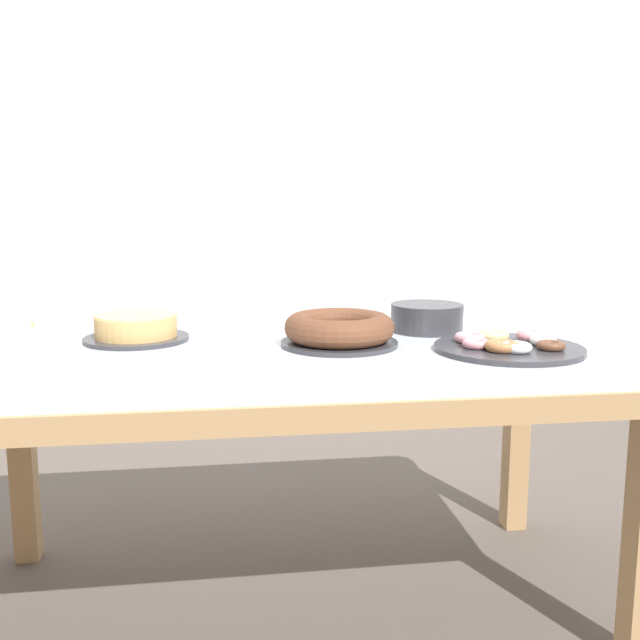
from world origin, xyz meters
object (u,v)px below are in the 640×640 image
object	(u,v)px
cake_golden_bundt	(339,330)
tealight_right_edge	(319,326)
cake_chocolate_round	(136,329)
tealight_near_cakes	(33,329)
tealight_near_front	(341,322)
pastry_platter	(508,346)
plate_stack	(427,318)

from	to	relation	value
cake_golden_bundt	tealight_right_edge	world-z (taller)	cake_golden_bundt
cake_chocolate_round	cake_golden_bundt	size ratio (longest dim) A/B	0.92
tealight_near_cakes	tealight_near_front	distance (m)	0.91
cake_chocolate_round	tealight_near_cakes	bearing A→B (deg)	151.08
tealight_near_cakes	tealight_right_edge	bearing A→B (deg)	-5.41
pastry_platter	cake_golden_bundt	bearing A→B (deg)	162.09
plate_stack	tealight_right_edge	world-z (taller)	plate_stack
plate_stack	tealight_right_edge	xyz separation A→B (m)	(-0.31, 0.06, -0.03)
cake_chocolate_round	tealight_near_front	size ratio (longest dim) A/B	7.09
cake_chocolate_round	tealight_near_front	world-z (taller)	cake_chocolate_round
tealight_near_front	pastry_platter	bearing A→B (deg)	-51.56
cake_golden_bundt	pastry_platter	world-z (taller)	cake_golden_bundt
cake_chocolate_round	pastry_platter	xyz separation A→B (m)	(0.95, -0.27, -0.02)
cake_chocolate_round	plate_stack	world-z (taller)	plate_stack
plate_stack	tealight_right_edge	size ratio (longest dim) A/B	5.25
tealight_right_edge	tealight_near_front	size ratio (longest dim) A/B	1.00
cake_golden_bundt	tealight_near_cakes	distance (m)	0.91
plate_stack	tealight_near_front	size ratio (longest dim) A/B	5.25
cake_golden_bundt	pastry_platter	bearing A→B (deg)	-17.91
pastry_platter	tealight_near_front	size ratio (longest dim) A/B	9.38
cake_chocolate_round	pastry_platter	size ratio (longest dim) A/B	0.76
cake_golden_bundt	plate_stack	distance (m)	0.34
pastry_platter	tealight_right_edge	world-z (taller)	pastry_platter
cake_chocolate_round	tealight_right_edge	size ratio (longest dim) A/B	7.09
cake_chocolate_round	tealight_near_cakes	distance (m)	0.36
plate_stack	tealight_right_edge	distance (m)	0.32
pastry_platter	plate_stack	size ratio (longest dim) A/B	1.79
cake_golden_bundt	cake_chocolate_round	bearing A→B (deg)	165.29
cake_golden_bundt	plate_stack	xyz separation A→B (m)	(0.29, 0.17, -0.00)
pastry_platter	tealight_near_front	xyz separation A→B (m)	(-0.35, 0.44, -0.00)
tealight_near_front	cake_golden_bundt	bearing A→B (deg)	-100.95
cake_chocolate_round	tealight_near_front	bearing A→B (deg)	15.86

